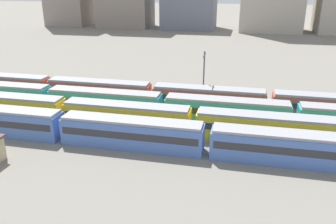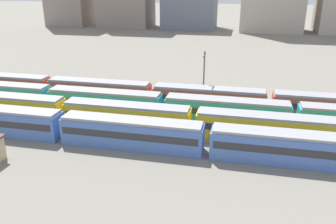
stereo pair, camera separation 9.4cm
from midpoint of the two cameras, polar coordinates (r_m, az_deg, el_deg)
ground_plane at (r=58.19m, az=-21.00°, el=-0.26°), size 600.00×600.00×0.00m
train_track_0 at (r=43.13m, az=-6.14°, el=-3.47°), size 55.80×3.06×3.75m
train_track_1 at (r=46.02m, az=15.90°, el=-2.58°), size 93.60×3.06×3.75m
train_track_2 at (r=51.28m, az=20.17°, el=-0.65°), size 112.50×3.06×3.75m
train_track_3 at (r=55.80m, az=16.38°, el=1.51°), size 112.50×3.06×3.75m
catenary_pole_1 at (r=57.71m, az=5.91°, el=6.13°), size 0.24×3.20×8.99m
distant_building_2 at (r=157.25m, az=3.57°, el=17.38°), size 22.63×18.97×20.41m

